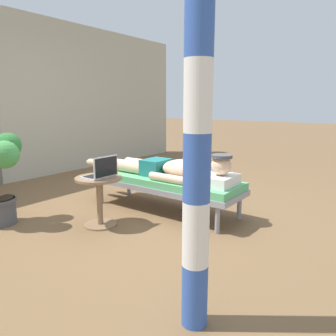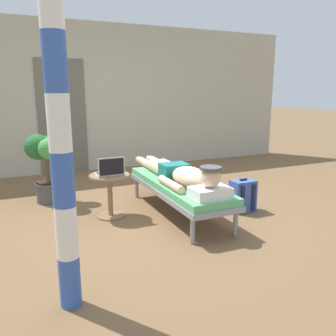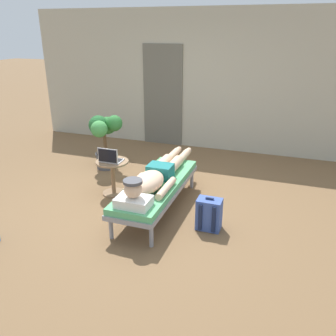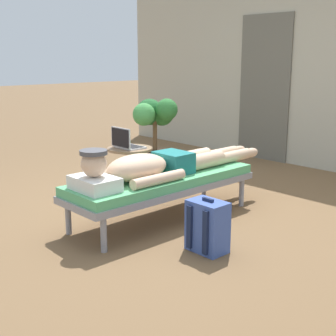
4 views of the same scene
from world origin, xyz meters
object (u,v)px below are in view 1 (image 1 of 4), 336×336
(person_reclining, at_px, (169,169))
(side_table, at_px, (99,193))
(backpack, at_px, (214,185))
(laptop, at_px, (102,172))
(porch_post, at_px, (198,96))
(lounge_chair, at_px, (165,182))

(person_reclining, distance_m, side_table, 0.87)
(person_reclining, bearing_deg, backpack, -12.67)
(side_table, bearing_deg, backpack, -17.37)
(laptop, relative_size, backpack, 0.73)
(porch_post, bearing_deg, backpack, 26.11)
(laptop, xyz_separation_m, porch_post, (-0.73, -1.57, 0.72))
(backpack, bearing_deg, lounge_chair, 163.09)
(person_reclining, distance_m, laptop, 0.84)
(side_table, distance_m, laptop, 0.23)
(person_reclining, height_order, porch_post, porch_post)
(person_reclining, xyz_separation_m, laptop, (-0.80, 0.27, 0.06))
(laptop, height_order, porch_post, porch_post)
(lounge_chair, distance_m, side_table, 0.84)
(lounge_chair, bearing_deg, person_reclining, -90.00)
(laptop, bearing_deg, lounge_chair, -14.41)
(backpack, relative_size, porch_post, 0.16)
(side_table, relative_size, porch_post, 0.20)
(lounge_chair, xyz_separation_m, side_table, (-0.80, 0.26, 0.01))
(side_table, xyz_separation_m, laptop, (0.00, -0.05, 0.23))
(porch_post, bearing_deg, lounge_chair, 41.86)
(side_table, relative_size, laptop, 1.69)
(laptop, distance_m, porch_post, 1.88)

